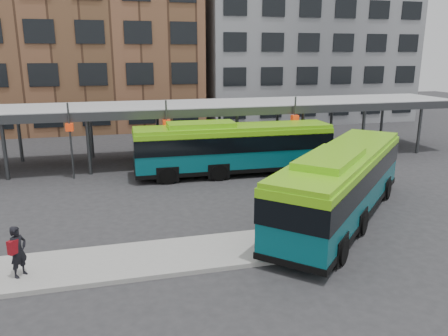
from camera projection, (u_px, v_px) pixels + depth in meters
ground at (258, 220)px, 20.87m from camera, size 120.00×120.00×0.00m
boarding_island at (147, 259)px, 16.70m from camera, size 14.00×3.00×0.18m
canopy at (201, 107)px, 31.90m from camera, size 40.00×6.53×4.80m
building_brick at (70, 21)px, 45.56m from camera, size 26.00×14.00×22.00m
building_grey at (299, 33)px, 52.17m from camera, size 24.00×14.00×20.00m
bus_front at (342, 182)px, 20.47m from camera, size 11.20×11.25×3.61m
bus_rear at (233, 147)px, 28.32m from camera, size 12.81×3.11×3.52m
pedestrian at (18, 251)px, 15.04m from camera, size 0.76×0.80×1.84m
bike_rack at (360, 146)px, 34.97m from camera, size 5.02×1.38×1.05m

